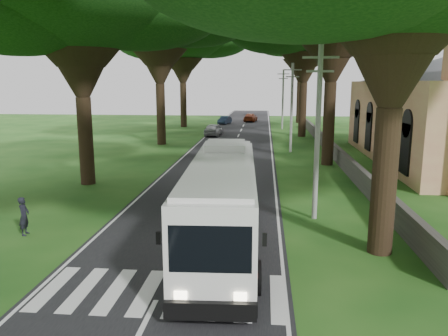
{
  "coord_description": "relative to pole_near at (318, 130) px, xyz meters",
  "views": [
    {
      "loc": [
        3.08,
        -14.08,
        6.33
      ],
      "look_at": [
        1.15,
        6.76,
        2.2
      ],
      "focal_mm": 35.0,
      "sensor_mm": 36.0,
      "label": 1
    }
  ],
  "objects": [
    {
      "name": "ground",
      "position": [
        -5.5,
        -6.0,
        -4.18
      ],
      "size": [
        140.0,
        140.0,
        0.0
      ],
      "primitive_type": "plane",
      "color": "#184614",
      "rests_on": "ground"
    },
    {
      "name": "road",
      "position": [
        -5.5,
        19.0,
        -4.17
      ],
      "size": [
        8.0,
        120.0,
        0.04
      ],
      "primitive_type": "cube",
      "color": "black",
      "rests_on": "ground"
    },
    {
      "name": "crosswalk",
      "position": [
        -5.5,
        -8.0,
        -4.18
      ],
      "size": [
        8.0,
        3.0,
        0.01
      ],
      "primitive_type": "cube",
      "color": "silver",
      "rests_on": "ground"
    },
    {
      "name": "property_wall",
      "position": [
        3.5,
        18.0,
        -3.58
      ],
      "size": [
        0.35,
        50.0,
        1.2
      ],
      "primitive_type": "cube",
      "color": "#383533",
      "rests_on": "ground"
    },
    {
      "name": "pole_near",
      "position": [
        0.0,
        0.0,
        0.0
      ],
      "size": [
        1.6,
        0.24,
        8.0
      ],
      "color": "gray",
      "rests_on": "ground"
    },
    {
      "name": "pole_mid",
      "position": [
        0.0,
        20.0,
        0.0
      ],
      "size": [
        1.6,
        0.24,
        8.0
      ],
      "color": "gray",
      "rests_on": "ground"
    },
    {
      "name": "pole_far",
      "position": [
        0.0,
        40.0,
        0.0
      ],
      "size": [
        1.6,
        0.24,
        8.0
      ],
      "color": "gray",
      "rests_on": "ground"
    },
    {
      "name": "tree_l_mida",
      "position": [
        -13.5,
        6.0,
        6.7
      ],
      "size": [
        14.0,
        14.0,
        13.97
      ],
      "color": "black",
      "rests_on": "ground"
    },
    {
      "name": "tree_l_midb",
      "position": [
        -13.0,
        24.0,
        8.33
      ],
      "size": [
        14.6,
        14.6,
        15.75
      ],
      "color": "black",
      "rests_on": "ground"
    },
    {
      "name": "tree_l_far",
      "position": [
        -14.0,
        42.0,
        8.41
      ],
      "size": [
        15.68,
        15.68,
        16.02
      ],
      "color": "black",
      "rests_on": "ground"
    },
    {
      "name": "tree_r_midb",
      "position": [
        2.0,
        32.0,
        8.51
      ],
      "size": [
        15.59,
        15.59,
        16.1
      ],
      "color": "black",
      "rests_on": "ground"
    },
    {
      "name": "tree_r_far",
      "position": [
        3.0,
        50.0,
        8.85
      ],
      "size": [
        13.33,
        13.33,
        16.06
      ],
      "color": "black",
      "rests_on": "ground"
    },
    {
      "name": "coach_bus",
      "position": [
        -3.99,
        -3.9,
        -2.33
      ],
      "size": [
        3.13,
        11.74,
        3.43
      ],
      "rotation": [
        0.0,
        0.0,
        0.04
      ],
      "color": "silver",
      "rests_on": "ground"
    },
    {
      "name": "distant_car_a",
      "position": [
        -8.5,
        31.67,
        -3.43
      ],
      "size": [
        2.04,
        4.35,
        1.44
      ],
      "primitive_type": "imported",
      "rotation": [
        0.0,
        0.0,
        3.06
      ],
      "color": "#98999D",
      "rests_on": "road"
    },
    {
      "name": "distant_car_b",
      "position": [
        -8.5,
        46.76,
        -3.57
      ],
      "size": [
        2.01,
        3.72,
        1.16
      ],
      "primitive_type": "imported",
      "rotation": [
        0.0,
        0.0,
        -0.23
      ],
      "color": "navy",
      "rests_on": "road"
    },
    {
      "name": "distant_car_c",
      "position": [
        -4.7,
        51.2,
        -3.5
      ],
      "size": [
        2.35,
        4.65,
        1.29
      ],
      "primitive_type": "imported",
      "rotation": [
        0.0,
        0.0,
        3.02
      ],
      "color": "maroon",
      "rests_on": "road"
    },
    {
      "name": "pedestrian",
      "position": [
        -12.39,
        -3.4,
        -3.36
      ],
      "size": [
        0.46,
        0.64,
        1.63
      ],
      "primitive_type": "imported",
      "rotation": [
        0.0,
        0.0,
        1.69
      ],
      "color": "black",
      "rests_on": "ground"
    }
  ]
}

